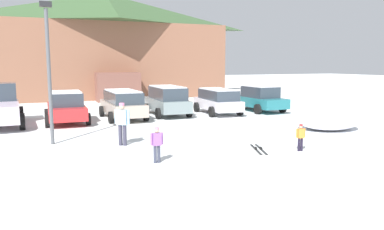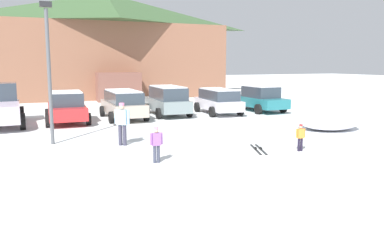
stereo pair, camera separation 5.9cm
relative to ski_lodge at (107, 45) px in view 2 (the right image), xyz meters
The scene contains 13 objects.
ground 29.14m from the ski_lodge, 92.69° to the right, with size 160.00×160.00×0.00m, color silver.
ski_lodge is the anchor object (origin of this frame).
parked_red_sedan 17.48m from the ski_lodge, 108.61° to the right, with size 2.33×4.46×1.71m.
parked_beige_suv 16.64m from the ski_lodge, 98.24° to the right, with size 2.17×4.59×1.65m.
parked_grey_wagon 16.14m from the ski_lodge, 88.08° to the right, with size 2.25×4.29×1.80m.
parked_white_suv 17.17m from the ski_lodge, 77.25° to the right, with size 2.30×4.28×1.59m.
parked_teal_hatchback 17.99m from the ski_lodge, 66.97° to the right, with size 2.17×4.54×1.71m.
skier_adult_in_blue_parka 23.59m from the ski_lodge, 99.91° to the right, with size 0.52×0.43×1.67m.
skier_child_in_purple_jacket 26.49m from the ski_lodge, 97.92° to the right, with size 0.43×0.17×1.16m.
skier_child_in_orange_jacket 26.88m from the ski_lodge, 86.33° to the right, with size 0.36×0.19×0.99m.
pair_of_skis 26.12m from the ski_lodge, 89.02° to the right, with size 0.86×1.69×0.08m.
lamp_post 22.57m from the ski_lodge, 106.76° to the right, with size 0.44×0.24×5.49m.
plowed_snow_pile 24.58m from the ski_lodge, 75.73° to the right, with size 3.12×2.49×0.86m, color white.
Camera 2 is at (-5.94, -8.40, 3.19)m, focal length 35.00 mm.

